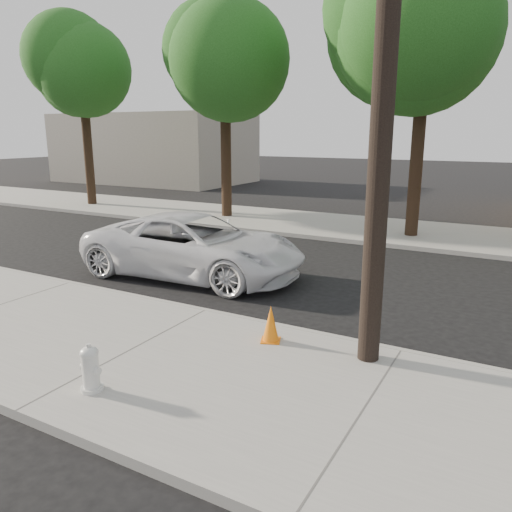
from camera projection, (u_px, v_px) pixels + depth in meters
name	position (u px, v px, depth m)	size (l,w,h in m)	color
ground	(255.00, 289.00, 12.11)	(120.00, 120.00, 0.00)	black
near_sidewalk	(132.00, 353.00, 8.45)	(90.00, 4.40, 0.15)	gray
far_sidewalk	(362.00, 228.00, 19.30)	(90.00, 5.00, 0.15)	gray
curb_near	(206.00, 313.00, 10.31)	(90.00, 0.12, 0.16)	#9E9B93
building_far	(154.00, 148.00, 37.89)	(14.00, 8.00, 5.00)	gray
utility_pole	(386.00, 60.00, 6.99)	(1.40, 0.34, 9.00)	black
tree_a	(82.00, 71.00, 23.69)	(4.65, 4.50, 9.00)	black
tree_b	(227.00, 70.00, 20.19)	(4.34, 4.20, 8.45)	black
tree_c	(433.00, 28.00, 15.87)	(4.96, 4.80, 9.55)	black
police_cruiser	(194.00, 246.00, 13.06)	(2.71, 5.89, 1.64)	white
fire_hydrant	(91.00, 369.00, 7.01)	(0.35, 0.32, 0.66)	silver
traffic_cone	(271.00, 324.00, 8.69)	(0.43, 0.43, 0.65)	orange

